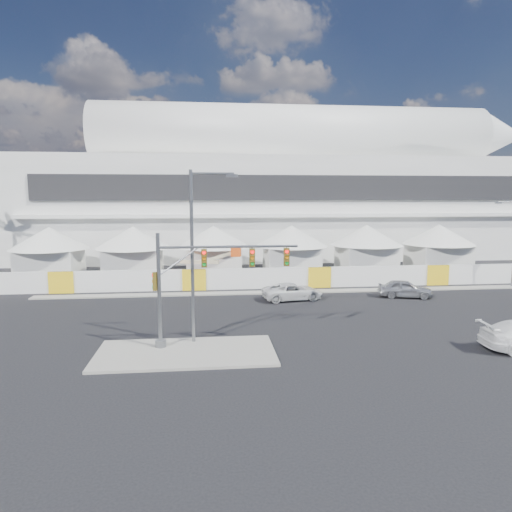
{
  "coord_description": "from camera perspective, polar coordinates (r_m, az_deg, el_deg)",
  "views": [
    {
      "loc": [
        -4.71,
        -28.01,
        8.91
      ],
      "look_at": [
        -0.63,
        10.0,
        3.77
      ],
      "focal_mm": 32.0,
      "sensor_mm": 36.0,
      "label": 1
    }
  ],
  "objects": [
    {
      "name": "sedan_silver",
      "position": [
        41.98,
        18.11,
        -3.9
      ],
      "size": [
        2.92,
        4.86,
        1.55
      ],
      "primitive_type": "imported",
      "rotation": [
        0.0,
        0.0,
        1.32
      ],
      "color": "#A9AAAE",
      "rests_on": "ground"
    },
    {
      "name": "hoarding_fence",
      "position": [
        44.55,
        7.9,
        -2.64
      ],
      "size": [
        70.0,
        0.25,
        2.0
      ],
      "primitive_type": "cube",
      "color": "white",
      "rests_on": "ground"
    },
    {
      "name": "median_island",
      "position": [
        26.56,
        -8.75,
        -11.86
      ],
      "size": [
        10.0,
        5.0,
        0.15
      ],
      "primitive_type": "cube",
      "color": "gray",
      "rests_on": "ground"
    },
    {
      "name": "lot_car_b",
      "position": [
        54.5,
        25.53,
        -1.66
      ],
      "size": [
        2.01,
        4.71,
        1.58
      ],
      "primitive_type": "imported",
      "rotation": [
        0.0,
        0.0,
        1.6
      ],
      "color": "black",
      "rests_on": "ground"
    },
    {
      "name": "stadium",
      "position": [
        70.8,
        4.85,
        8.07
      ],
      "size": [
        80.0,
        24.8,
        21.98
      ],
      "color": "silver",
      "rests_on": "ground"
    },
    {
      "name": "far_curb",
      "position": [
        48.27,
        24.85,
        -3.63
      ],
      "size": [
        80.0,
        1.2,
        0.12
      ],
      "primitive_type": "cube",
      "color": "gray",
      "rests_on": "ground"
    },
    {
      "name": "boom_lift",
      "position": [
        47.4,
        -7.68,
        -2.0
      ],
      "size": [
        7.64,
        2.43,
        3.79
      ],
      "rotation": [
        0.0,
        0.0,
        -0.21
      ],
      "color": "#F05316",
      "rests_on": "ground"
    },
    {
      "name": "traffic_mast",
      "position": [
        26.48,
        -7.97,
        -3.44
      ],
      "size": [
        8.35,
        0.64,
        6.63
      ],
      "color": "gray",
      "rests_on": "median_island"
    },
    {
      "name": "pickup_curb",
      "position": [
        39.15,
        4.59,
        -4.45
      ],
      "size": [
        3.1,
        5.44,
        1.43
      ],
      "primitive_type": "imported",
      "rotation": [
        0.0,
        0.0,
        1.72
      ],
      "color": "silver",
      "rests_on": "ground"
    },
    {
      "name": "tent_row",
      "position": [
        52.59,
        -0.4,
        1.37
      ],
      "size": [
        53.4,
        8.4,
        5.4
      ],
      "color": "silver",
      "rests_on": "ground"
    },
    {
      "name": "streetlight_median",
      "position": [
        26.97,
        -7.44,
        1.42
      ],
      "size": [
        2.82,
        0.28,
        10.2
      ],
      "color": "slate",
      "rests_on": "median_island"
    },
    {
      "name": "ground",
      "position": [
        29.77,
        3.31,
        -9.77
      ],
      "size": [
        160.0,
        160.0,
        0.0
      ],
      "primitive_type": "plane",
      "color": "black",
      "rests_on": "ground"
    }
  ]
}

